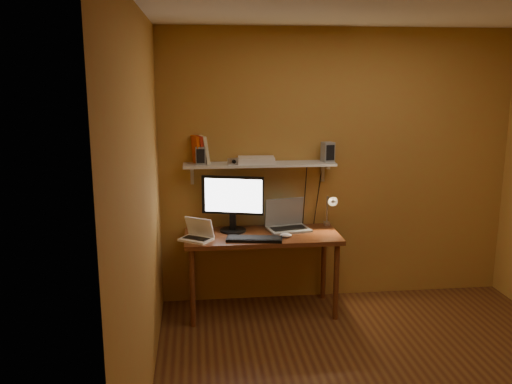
{
  "coord_description": "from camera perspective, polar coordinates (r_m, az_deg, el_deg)",
  "views": [
    {
      "loc": [
        -1.36,
        -3.41,
        2.18
      ],
      "look_at": [
        -0.84,
        1.18,
        1.17
      ],
      "focal_mm": 38.0,
      "sensor_mm": 36.0,
      "label": 1
    }
  ],
  "objects": [
    {
      "name": "books",
      "position": [
        4.96,
        -5.91,
        4.44
      ],
      "size": [
        0.18,
        0.18,
        0.25
      ],
      "color": "#C43F06",
      "rests_on": "wall_shelf"
    },
    {
      "name": "room",
      "position": [
        3.77,
        14.85,
        -1.51
      ],
      "size": [
        3.44,
        3.24,
        2.64
      ],
      "color": "brown",
      "rests_on": "ground"
    },
    {
      "name": "shelf_camera",
      "position": [
        4.89,
        -2.42,
        3.24
      ],
      "size": [
        0.1,
        0.06,
        0.06
      ],
      "color": "silver",
      "rests_on": "wall_shelf"
    },
    {
      "name": "mouse",
      "position": [
        4.84,
        3.17,
        -4.58
      ],
      "size": [
        0.12,
        0.1,
        0.04
      ],
      "primitive_type": "ellipsoid",
      "rotation": [
        0.0,
        0.0,
        -0.28
      ],
      "color": "white",
      "rests_on": "desk"
    },
    {
      "name": "desk",
      "position": [
        4.96,
        0.64,
        -5.41
      ],
      "size": [
        1.4,
        0.6,
        0.75
      ],
      "color": "maroon",
      "rests_on": "ground"
    },
    {
      "name": "router",
      "position": [
        4.97,
        0.02,
        3.38
      ],
      "size": [
        0.35,
        0.24,
        0.06
      ],
      "primitive_type": "cube",
      "rotation": [
        0.0,
        0.0,
        -0.07
      ],
      "color": "white",
      "rests_on": "wall_shelf"
    },
    {
      "name": "monitor",
      "position": [
        4.96,
        -2.46,
        -0.92
      ],
      "size": [
        0.56,
        0.3,
        0.52
      ],
      "rotation": [
        0.0,
        0.0,
        -0.27
      ],
      "color": "black",
      "rests_on": "desk"
    },
    {
      "name": "keyboard",
      "position": [
        4.75,
        -0.17,
        -4.96
      ],
      "size": [
        0.51,
        0.25,
        0.03
      ],
      "primitive_type": "cube",
      "rotation": [
        0.0,
        0.0,
        -0.18
      ],
      "color": "black",
      "rests_on": "desk"
    },
    {
      "name": "speaker_left",
      "position": [
        4.92,
        -5.81,
        3.86
      ],
      "size": [
        0.1,
        0.1,
        0.16
      ],
      "primitive_type": "cube",
      "rotation": [
        0.0,
        0.0,
        -0.1
      ],
      "color": "gray",
      "rests_on": "wall_shelf"
    },
    {
      "name": "netbook",
      "position": [
        4.79,
        -6.16,
        -4.39
      ],
      "size": [
        0.33,
        0.31,
        0.2
      ],
      "rotation": [
        0.0,
        0.0,
        -0.58
      ],
      "color": "white",
      "rests_on": "desk"
    },
    {
      "name": "wall_shelf",
      "position": [
        4.99,
        0.38,
        2.9
      ],
      "size": [
        1.4,
        0.25,
        0.21
      ],
      "color": "silver",
      "rests_on": "room"
    },
    {
      "name": "laptop",
      "position": [
        5.09,
        3.24,
        -3.09
      ],
      "size": [
        0.42,
        0.34,
        0.28
      ],
      "rotation": [
        0.0,
        0.0,
        0.2
      ],
      "color": "gray",
      "rests_on": "desk"
    },
    {
      "name": "speaker_right",
      "position": [
        5.09,
        7.56,
        4.21
      ],
      "size": [
        0.12,
        0.12,
        0.18
      ],
      "primitive_type": "cube",
      "rotation": [
        0.0,
        0.0,
        0.22
      ],
      "color": "gray",
      "rests_on": "wall_shelf"
    },
    {
      "name": "desk_lamp",
      "position": [
        5.12,
        7.82,
        -1.54
      ],
      "size": [
        0.09,
        0.23,
        0.38
      ],
      "color": "silver",
      "rests_on": "desk"
    }
  ]
}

